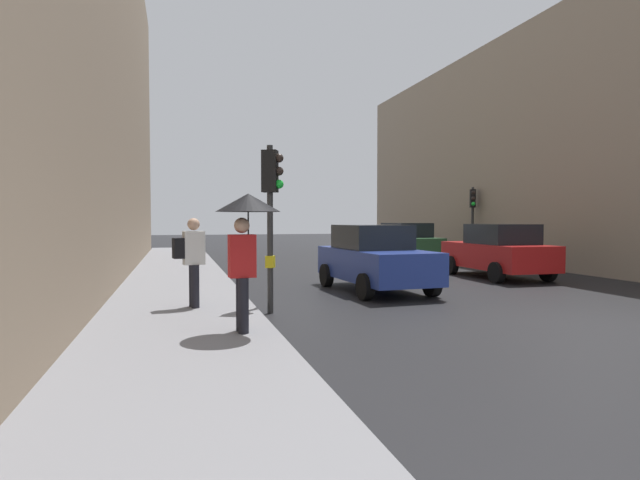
# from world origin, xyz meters

# --- Properties ---
(ground_plane) EXTENTS (120.00, 120.00, 0.00)m
(ground_plane) POSITION_xyz_m (0.00, 0.00, 0.00)
(ground_plane) COLOR black
(sidewalk_kerb) EXTENTS (2.97, 40.00, 0.16)m
(sidewalk_kerb) POSITION_xyz_m (-7.48, 6.00, 0.08)
(sidewalk_kerb) COLOR gray
(sidewalk_kerb) RESTS_ON ground
(building_facade_right) EXTENTS (12.00, 29.41, 9.82)m
(building_facade_right) POSITION_xyz_m (12.00, 11.26, 4.91)
(building_facade_right) COLOR gray
(building_facade_right) RESTS_ON ground
(traffic_light_near_right) EXTENTS (0.45, 0.34, 3.39)m
(traffic_light_near_right) POSITION_xyz_m (-5.68, 2.64, 2.34)
(traffic_light_near_right) COLOR #2D2D2D
(traffic_light_near_right) RESTS_ON ground
(traffic_light_mid_street) EXTENTS (0.34, 0.45, 3.41)m
(traffic_light_mid_street) POSITION_xyz_m (5.69, 13.42, 2.35)
(traffic_light_mid_street) COLOR #2D2D2D
(traffic_light_mid_street) RESTS_ON ground
(car_green_estate) EXTENTS (2.24, 4.31, 1.76)m
(car_green_estate) POSITION_xyz_m (2.45, 13.80, 0.88)
(car_green_estate) COLOR #2D6038
(car_green_estate) RESTS_ON ground
(car_red_sedan) EXTENTS (2.08, 4.23, 1.76)m
(car_red_sedan) POSITION_xyz_m (2.62, 7.01, 0.88)
(car_red_sedan) COLOR red
(car_red_sedan) RESTS_ON ground
(car_blue_van) EXTENTS (2.21, 4.30, 1.76)m
(car_blue_van) POSITION_xyz_m (-2.43, 5.18, 0.88)
(car_blue_van) COLOR navy
(car_blue_van) RESTS_ON ground
(pedestrian_with_umbrella) EXTENTS (1.00, 1.00, 2.14)m
(pedestrian_with_umbrella) POSITION_xyz_m (-6.48, 0.32, 1.84)
(pedestrian_with_umbrella) COLOR black
(pedestrian_with_umbrella) RESTS_ON sidewalk_kerb
(pedestrian_with_black_backpack) EXTENTS (0.64, 0.39, 1.77)m
(pedestrian_with_black_backpack) POSITION_xyz_m (-7.24, 2.85, 1.16)
(pedestrian_with_black_backpack) COLOR black
(pedestrian_with_black_backpack) RESTS_ON sidewalk_kerb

